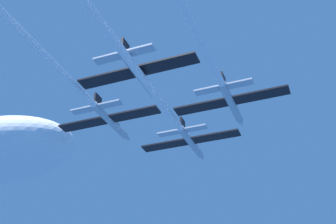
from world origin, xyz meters
name	(u,v)px	position (x,y,z in m)	size (l,w,h in m)	color
jet_lead	(160,101)	(0.52, -16.69, -0.05)	(20.38, 60.87, 3.38)	#B2BAC6
jet_left_wing	(47,57)	(-11.43, -33.18, 0.77)	(20.38, 69.83, 3.38)	#B2BAC6
jet_right_wing	(190,19)	(11.68, -33.41, 0.50)	(20.38, 74.03, 3.38)	#B2BAC6
cloud_puffy	(0,152)	(-40.13, -8.86, 1.00)	(35.76, 19.67, 12.51)	white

